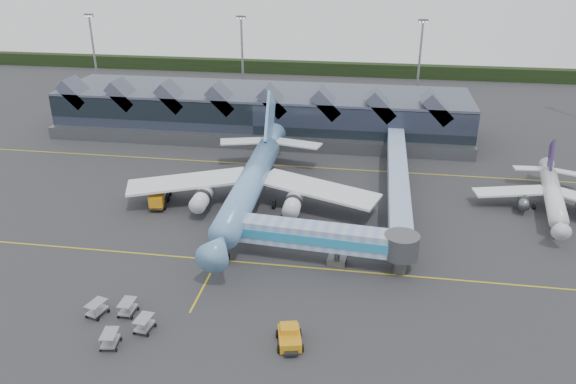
% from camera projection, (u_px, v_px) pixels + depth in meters
% --- Properties ---
extents(ground, '(260.00, 260.00, 0.00)m').
position_uv_depth(ground, '(232.00, 232.00, 83.24)').
color(ground, '#2C2C2E').
rests_on(ground, ground).
extents(taxi_stripes, '(120.00, 60.00, 0.01)m').
position_uv_depth(taxi_stripes, '(247.00, 204.00, 92.26)').
color(taxi_stripes, gold).
rests_on(taxi_stripes, ground).
extents(tree_line_far, '(260.00, 4.00, 4.00)m').
position_uv_depth(tree_line_far, '(315.00, 68.00, 181.61)').
color(tree_line_far, black).
rests_on(tree_line_far, ground).
extents(terminal, '(90.00, 22.25, 12.52)m').
position_uv_depth(terminal, '(261.00, 112.00, 124.67)').
color(terminal, black).
rests_on(terminal, ground).
extents(light_masts, '(132.40, 42.56, 22.45)m').
position_uv_depth(light_masts, '(383.00, 67.00, 131.77)').
color(light_masts, gray).
rests_on(light_masts, ground).
extents(main_airliner, '(41.63, 47.77, 15.37)m').
position_uv_depth(main_airliner, '(252.00, 181.00, 89.67)').
color(main_airliner, '#5F9AC1').
rests_on(main_airliner, ground).
extents(regional_jet, '(24.09, 26.58, 9.14)m').
position_uv_depth(regional_jet, '(553.00, 194.00, 88.94)').
color(regional_jet, white).
rests_on(regional_jet, ground).
extents(jet_bridge, '(26.28, 5.94, 5.55)m').
position_uv_depth(jet_bridge, '(329.00, 238.00, 73.82)').
color(jet_bridge, '#7F9BD4').
rests_on(jet_bridge, ground).
extents(fuel_truck, '(3.77, 8.95, 2.98)m').
position_uv_depth(fuel_truck, '(160.00, 193.00, 92.36)').
color(fuel_truck, black).
rests_on(fuel_truck, ground).
extents(pushback_tug, '(3.45, 4.64, 1.90)m').
position_uv_depth(pushback_tug, '(290.00, 337.00, 59.89)').
color(pushback_tug, orange).
rests_on(pushback_tug, ground).
extents(baggage_carts, '(8.54, 8.15, 1.70)m').
position_uv_depth(baggage_carts, '(120.00, 319.00, 62.60)').
color(baggage_carts, '#999BA2').
rests_on(baggage_carts, ground).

